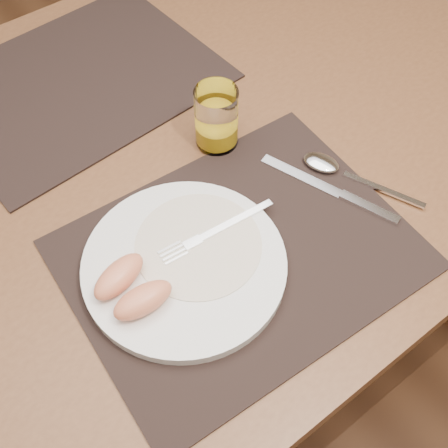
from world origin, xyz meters
TOP-DOWN VIEW (x-y plane):
  - ground at (0.00, 0.00)m, footprint 5.00×5.00m
  - table at (0.00, 0.00)m, footprint 1.40×0.90m
  - placemat_near at (-0.02, -0.22)m, footprint 0.47×0.37m
  - placemat_far at (-0.02, 0.22)m, footprint 0.47×0.38m
  - plate at (-0.09, -0.19)m, footprint 0.27×0.27m
  - plate_dressing at (-0.06, -0.18)m, footprint 0.17×0.17m
  - fork at (-0.04, -0.18)m, footprint 0.18×0.03m
  - knife at (0.16, -0.23)m, footprint 0.09×0.21m
  - spoon at (0.18, -0.18)m, footprint 0.10×0.18m
  - juice_glass at (0.08, -0.04)m, footprint 0.07×0.07m
  - grapefruit_wedges at (-0.17, -0.19)m, footprint 0.09×0.10m

SIDE VIEW (x-z plane):
  - ground at x=0.00m, z-range 0.00..0.00m
  - table at x=0.00m, z-range 0.29..1.04m
  - placemat_near at x=-0.02m, z-range 0.75..0.75m
  - placemat_far at x=-0.02m, z-range 0.75..0.75m
  - knife at x=0.16m, z-range 0.75..0.76m
  - spoon at x=0.18m, z-range 0.75..0.77m
  - plate at x=-0.09m, z-range 0.75..0.77m
  - plate_dressing at x=-0.06m, z-range 0.77..0.77m
  - fork at x=-0.04m, z-range 0.77..0.77m
  - grapefruit_wedges at x=-0.17m, z-range 0.77..0.80m
  - juice_glass at x=0.08m, z-range 0.75..0.85m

